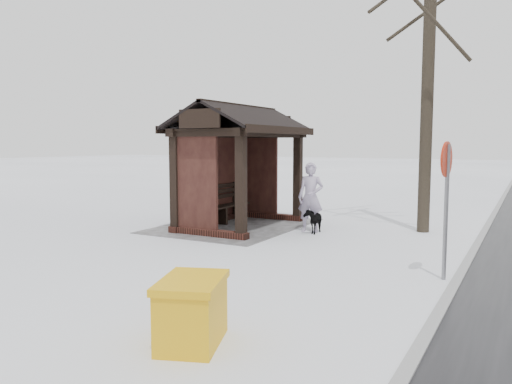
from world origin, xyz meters
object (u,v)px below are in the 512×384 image
(pedestrian, at_px, (311,197))
(grit_bin, at_px, (192,311))
(dog, at_px, (313,220))
(bus_shelter, at_px, (235,141))
(road_sign, at_px, (446,179))

(pedestrian, distance_m, grit_bin, 7.05)
(dog, height_order, grit_bin, grit_bin)
(pedestrian, relative_size, dog, 2.37)
(bus_shelter, distance_m, grit_bin, 7.75)
(bus_shelter, xyz_separation_m, pedestrian, (-0.19, 1.99, -1.33))
(bus_shelter, height_order, pedestrian, bus_shelter)
(dog, bearing_deg, pedestrian, 131.91)
(grit_bin, height_order, road_sign, road_sign)
(dog, bearing_deg, bus_shelter, 175.12)
(pedestrian, relative_size, grit_bin, 1.54)
(dog, distance_m, road_sign, 4.54)
(bus_shelter, relative_size, grit_bin, 3.32)
(grit_bin, bearing_deg, dog, 171.30)
(dog, relative_size, grit_bin, 0.65)
(dog, relative_size, road_sign, 0.33)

